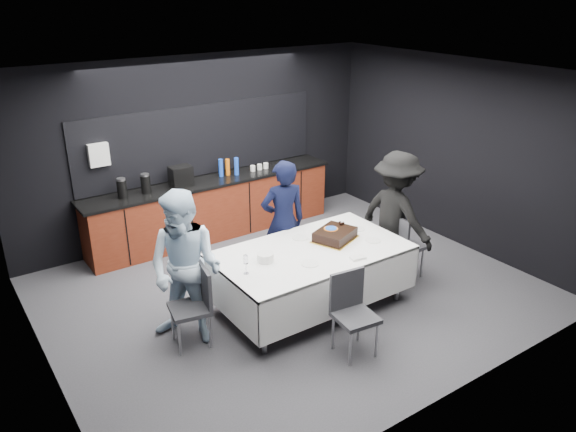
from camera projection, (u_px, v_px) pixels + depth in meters
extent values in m
plane|color=#444349|center=(292.00, 292.00, 7.38)|extent=(6.00, 6.00, 0.00)
cube|color=white|center=(293.00, 75.00, 6.30)|extent=(6.00, 5.00, 0.04)
cube|color=black|center=(201.00, 146.00, 8.74)|extent=(6.00, 0.04, 2.80)
cube|color=black|center=(455.00, 273.00, 4.93)|extent=(6.00, 0.04, 2.80)
cube|color=black|center=(31.00, 255.00, 5.27)|extent=(0.04, 5.00, 2.80)
cube|color=black|center=(457.00, 153.00, 8.40)|extent=(0.04, 5.00, 2.80)
cube|color=#5C1E0E|center=(213.00, 209.00, 8.88)|extent=(4.00, 0.60, 0.90)
cube|color=black|center=(211.00, 181.00, 8.69)|extent=(4.10, 0.64, 0.04)
cube|color=black|center=(201.00, 140.00, 8.68)|extent=(4.00, 0.03, 1.10)
cube|color=white|center=(98.00, 155.00, 7.79)|extent=(0.28, 0.12, 0.32)
cylinder|color=black|center=(122.00, 189.00, 7.91)|extent=(0.14, 0.14, 0.26)
cylinder|color=black|center=(146.00, 184.00, 8.09)|extent=(0.14, 0.14, 0.26)
cube|color=black|center=(181.00, 176.00, 8.37)|extent=(0.32, 0.24, 0.30)
cylinder|color=blue|center=(221.00, 168.00, 8.78)|extent=(0.07, 0.07, 0.28)
cylinder|color=orange|center=(228.00, 167.00, 8.84)|extent=(0.07, 0.07, 0.26)
cylinder|color=blue|center=(236.00, 166.00, 8.85)|extent=(0.07, 0.07, 0.28)
cylinder|color=white|center=(253.00, 168.00, 9.06)|extent=(0.08, 0.08, 0.09)
cylinder|color=white|center=(260.00, 167.00, 9.13)|extent=(0.08, 0.08, 0.09)
cylinder|color=white|center=(266.00, 166.00, 9.19)|extent=(0.08, 0.08, 0.09)
cylinder|color=#99999E|center=(121.00, 179.00, 7.85)|extent=(0.12, 0.12, 0.03)
cylinder|color=#99999E|center=(145.00, 175.00, 8.03)|extent=(0.12, 0.12, 0.03)
cylinder|color=#99999E|center=(264.00, 324.00, 6.02)|extent=(0.06, 0.06, 0.75)
cylinder|color=#99999E|center=(220.00, 285.00, 6.78)|extent=(0.06, 0.06, 0.75)
cylinder|color=#99999E|center=(398.00, 273.00, 7.07)|extent=(0.06, 0.06, 0.75)
cylinder|color=#99999E|center=(347.00, 245.00, 7.83)|extent=(0.06, 0.06, 0.75)
cube|color=white|center=(311.00, 251.00, 6.78)|extent=(2.32, 1.32, 0.04)
cube|color=white|center=(345.00, 293.00, 6.39)|extent=(2.32, 0.02, 0.55)
cube|color=white|center=(282.00, 251.00, 7.37)|extent=(2.32, 0.02, 0.55)
cube|color=white|center=(229.00, 298.00, 6.28)|extent=(0.02, 1.32, 0.55)
cube|color=white|center=(380.00, 247.00, 7.48)|extent=(0.02, 1.32, 0.55)
cube|color=#EDBC45|center=(335.00, 239.00, 7.04)|extent=(0.65, 0.59, 0.01)
cube|color=black|center=(335.00, 235.00, 7.02)|extent=(0.60, 0.54, 0.11)
cube|color=black|center=(335.00, 230.00, 6.99)|extent=(0.60, 0.54, 0.01)
cylinder|color=orange|center=(331.00, 229.00, 7.02)|extent=(0.18, 0.18, 0.00)
cylinder|color=blue|center=(331.00, 228.00, 7.02)|extent=(0.15, 0.15, 0.01)
sphere|color=black|center=(340.00, 222.00, 7.17)|extent=(0.04, 0.04, 0.04)
sphere|color=black|center=(343.00, 223.00, 7.15)|extent=(0.04, 0.04, 0.04)
sphere|color=black|center=(341.00, 224.00, 7.13)|extent=(0.04, 0.04, 0.04)
cylinder|color=white|center=(265.00, 257.00, 6.47)|extent=(0.19, 0.19, 0.10)
cylinder|color=white|center=(310.00, 263.00, 6.43)|extent=(0.21, 0.21, 0.01)
cylinder|color=white|center=(358.00, 229.00, 7.34)|extent=(0.19, 0.19, 0.01)
cylinder|color=white|center=(373.00, 240.00, 7.01)|extent=(0.19, 0.19, 0.01)
cylinder|color=white|center=(300.00, 238.00, 7.08)|extent=(0.20, 0.20, 0.01)
cube|color=white|center=(358.00, 258.00, 6.55)|extent=(0.19, 0.14, 0.03)
cylinder|color=white|center=(246.00, 273.00, 6.22)|extent=(0.06, 0.06, 0.00)
cylinder|color=white|center=(246.00, 268.00, 6.20)|extent=(0.01, 0.01, 0.12)
cylinder|color=white|center=(246.00, 259.00, 6.15)|extent=(0.05, 0.05, 0.10)
cube|color=#333339|center=(190.00, 309.00, 6.16)|extent=(0.49, 0.49, 0.05)
cube|color=#333339|center=(205.00, 286.00, 6.13)|extent=(0.12, 0.42, 0.45)
cylinder|color=#99999E|center=(172.00, 322.00, 6.33)|extent=(0.03, 0.03, 0.44)
cylinder|color=#99999E|center=(180.00, 338.00, 6.04)|extent=(0.03, 0.03, 0.44)
cylinder|color=#99999E|center=(202.00, 316.00, 6.45)|extent=(0.03, 0.03, 0.44)
cylinder|color=#99999E|center=(210.00, 331.00, 6.17)|extent=(0.03, 0.03, 0.44)
cube|color=#333339|center=(405.00, 246.00, 7.62)|extent=(0.43, 0.43, 0.05)
cube|color=#333339|center=(397.00, 233.00, 7.43)|extent=(0.05, 0.42, 0.45)
cylinder|color=#99999E|center=(422.00, 262.00, 7.68)|extent=(0.03, 0.03, 0.44)
cylinder|color=#99999E|center=(404.00, 253.00, 7.93)|extent=(0.03, 0.03, 0.44)
cylinder|color=#99999E|center=(405.00, 269.00, 7.49)|extent=(0.03, 0.03, 0.44)
cylinder|color=#99999E|center=(386.00, 260.00, 7.75)|extent=(0.03, 0.03, 0.44)
cube|color=#333339|center=(356.00, 317.00, 6.00)|extent=(0.47, 0.47, 0.05)
cube|color=#333339|center=(347.00, 289.00, 6.06)|extent=(0.42, 0.09, 0.45)
cylinder|color=#99999E|center=(350.00, 348.00, 5.88)|extent=(0.03, 0.03, 0.44)
cylinder|color=#99999E|center=(377.00, 339.00, 6.02)|extent=(0.03, 0.03, 0.44)
cylinder|color=#99999E|center=(333.00, 332.00, 6.15)|extent=(0.03, 0.03, 0.44)
cylinder|color=#99999E|center=(359.00, 324.00, 6.30)|extent=(0.03, 0.03, 0.44)
imported|color=black|center=(283.00, 222.00, 7.41)|extent=(0.69, 0.54, 1.68)
imported|color=silver|center=(186.00, 269.00, 6.09)|extent=(1.06, 1.10, 1.78)
imported|color=black|center=(396.00, 216.00, 7.50)|extent=(0.76, 1.20, 1.76)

